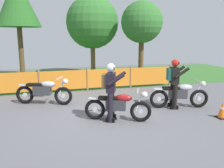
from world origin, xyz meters
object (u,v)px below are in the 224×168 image
at_px(motorcycle_third, 180,95).
at_px(rider_trailing, 111,89).
at_px(motorcycle_trailing, 118,106).
at_px(rider_third, 174,81).
at_px(traffic_cone, 223,110).
at_px(motorcycle_lead, 44,91).

height_order(motorcycle_third, rider_trailing, rider_trailing).
distance_m(motorcycle_trailing, rider_third, 2.37).
bearing_deg(motorcycle_trailing, traffic_cone, 11.83).
distance_m(rider_trailing, rider_third, 2.48).
height_order(motorcycle_third, traffic_cone, motorcycle_third).
relative_size(motorcycle_trailing, motorcycle_third, 0.92).
bearing_deg(traffic_cone, motorcycle_lead, 150.04).
bearing_deg(motorcycle_trailing, motorcycle_third, 38.04).
relative_size(rider_third, traffic_cone, 3.19).
bearing_deg(rider_trailing, motorcycle_third, 35.25).
bearing_deg(rider_trailing, rider_third, 37.41).
relative_size(motorcycle_lead, rider_trailing, 1.19).
relative_size(rider_trailing, rider_third, 1.00).
bearing_deg(traffic_cone, rider_third, 124.43).
xyz_separation_m(motorcycle_lead, motorcycle_trailing, (2.08, -2.34, -0.04)).
bearing_deg(rider_trailing, motorcycle_lead, 153.66).
relative_size(motorcycle_lead, traffic_cone, 3.80).
relative_size(motorcycle_third, rider_trailing, 1.19).
xyz_separation_m(motorcycle_third, rider_trailing, (-2.63, -0.53, 0.48)).
height_order(motorcycle_trailing, rider_third, rider_third).
bearing_deg(motorcycle_third, traffic_cone, -47.63).
bearing_deg(rider_third, motorcycle_lead, 172.58).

